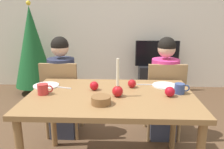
# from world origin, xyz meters

# --- Properties ---
(back_wall) EXTENTS (6.40, 0.10, 2.60)m
(back_wall) POSITION_xyz_m (0.00, 2.60, 1.30)
(back_wall) COLOR silver
(back_wall) RESTS_ON ground
(dining_table) EXTENTS (1.40, 0.90, 0.75)m
(dining_table) POSITION_xyz_m (0.00, 0.00, 0.67)
(dining_table) COLOR olive
(dining_table) RESTS_ON ground
(chair_left) EXTENTS (0.40, 0.40, 0.90)m
(chair_left) POSITION_xyz_m (-0.59, 0.61, 0.51)
(chair_left) COLOR #99754C
(chair_left) RESTS_ON ground
(chair_right) EXTENTS (0.40, 0.40, 0.90)m
(chair_right) POSITION_xyz_m (0.57, 0.61, 0.51)
(chair_right) COLOR #99754C
(chair_right) RESTS_ON ground
(person_left_child) EXTENTS (0.30, 0.30, 1.17)m
(person_left_child) POSITION_xyz_m (-0.59, 0.64, 0.57)
(person_left_child) COLOR #33384C
(person_left_child) RESTS_ON ground
(person_right_child) EXTENTS (0.30, 0.30, 1.17)m
(person_right_child) POSITION_xyz_m (0.57, 0.64, 0.57)
(person_right_child) COLOR #33384C
(person_right_child) RESTS_ON ground
(tv_stand) EXTENTS (0.64, 0.40, 0.48)m
(tv_stand) POSITION_xyz_m (0.73, 2.30, 0.24)
(tv_stand) COLOR black
(tv_stand) RESTS_ON ground
(tv) EXTENTS (0.79, 0.05, 0.46)m
(tv) POSITION_xyz_m (0.73, 2.30, 0.71)
(tv) COLOR black
(tv) RESTS_ON tv_stand
(christmas_tree) EXTENTS (0.68, 0.68, 1.62)m
(christmas_tree) POSITION_xyz_m (-1.49, 2.12, 0.84)
(christmas_tree) COLOR brown
(christmas_tree) RESTS_ON ground
(candle_centerpiece) EXTENTS (0.09, 0.09, 0.32)m
(candle_centerpiece) POSITION_xyz_m (0.06, -0.05, 0.82)
(candle_centerpiece) COLOR red
(candle_centerpiece) RESTS_ON dining_table
(plate_left) EXTENTS (0.24, 0.24, 0.01)m
(plate_left) POSITION_xyz_m (-0.62, 0.20, 0.76)
(plate_left) COLOR white
(plate_left) RESTS_ON dining_table
(plate_right) EXTENTS (0.23, 0.23, 0.01)m
(plate_right) POSITION_xyz_m (0.49, 0.25, 0.76)
(plate_right) COLOR silver
(plate_right) RESTS_ON dining_table
(mug_left) EXTENTS (0.13, 0.09, 0.09)m
(mug_left) POSITION_xyz_m (-0.57, -0.02, 0.80)
(mug_left) COLOR #B72D2D
(mug_left) RESTS_ON dining_table
(mug_right) EXTENTS (0.13, 0.09, 0.09)m
(mug_right) POSITION_xyz_m (0.58, 0.05, 0.79)
(mug_right) COLOR #33477F
(mug_right) RESTS_ON dining_table
(fork_left) EXTENTS (0.18, 0.06, 0.01)m
(fork_left) POSITION_xyz_m (-0.45, 0.15, 0.75)
(fork_left) COLOR silver
(fork_left) RESTS_ON dining_table
(fork_right) EXTENTS (0.18, 0.02, 0.01)m
(fork_right) POSITION_xyz_m (0.32, 0.28, 0.75)
(fork_right) COLOR silver
(fork_right) RESTS_ON dining_table
(bowl_walnuts) EXTENTS (0.15, 0.15, 0.06)m
(bowl_walnuts) POSITION_xyz_m (-0.06, -0.21, 0.78)
(bowl_walnuts) COLOR brown
(bowl_walnuts) RESTS_ON dining_table
(apple_near_candle) EXTENTS (0.08, 0.08, 0.08)m
(apple_near_candle) POSITION_xyz_m (0.18, 0.19, 0.79)
(apple_near_candle) COLOR #AD1419
(apple_near_candle) RESTS_ON dining_table
(apple_by_left_plate) EXTENTS (0.08, 0.08, 0.08)m
(apple_by_left_plate) POSITION_xyz_m (0.48, -0.03, 0.79)
(apple_by_left_plate) COLOR #AC0F1F
(apple_by_left_plate) RESTS_ON dining_table
(apple_by_right_mug) EXTENTS (0.08, 0.08, 0.08)m
(apple_by_right_mug) POSITION_xyz_m (-0.15, 0.11, 0.79)
(apple_by_right_mug) COLOR #B60F19
(apple_by_right_mug) RESTS_ON dining_table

